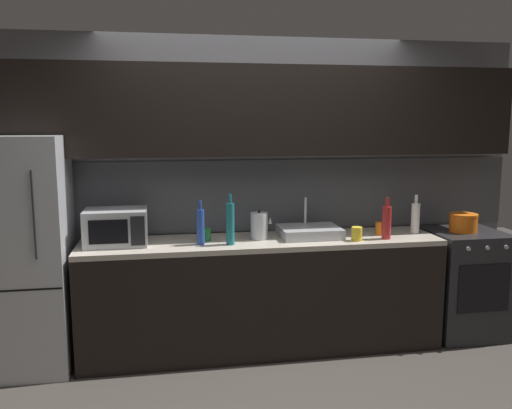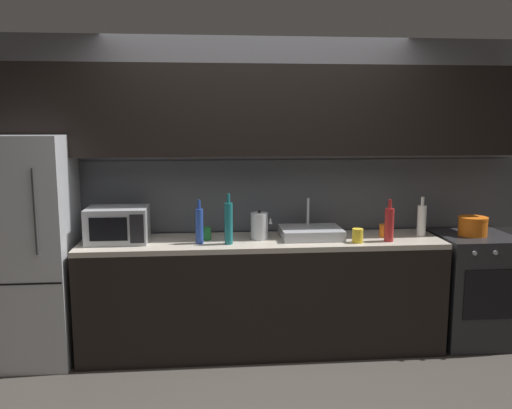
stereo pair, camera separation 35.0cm
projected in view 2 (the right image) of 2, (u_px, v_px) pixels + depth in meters
The scene contains 16 objects.
ground_plane at pixel (276, 406), 3.48m from camera, with size 10.00×10.00×0.00m, color #3D3833.
back_wall at pixel (259, 154), 4.41m from camera, with size 4.57×0.44×2.50m.
counter_run at pixel (262, 294), 4.29m from camera, with size 2.83×0.60×0.90m.
refrigerator at pixel (27, 249), 4.06m from camera, with size 0.68×0.69×1.72m.
oven_range at pixel (472, 288), 4.45m from camera, with size 0.60×0.62×0.90m.
microwave at pixel (118, 225), 4.12m from camera, with size 0.46×0.35×0.27m.
sink_basin at pixel (311, 233), 4.28m from camera, with size 0.48×0.38×0.30m.
kettle at pixel (259, 226), 4.22m from camera, with size 0.17×0.14×0.23m.
wine_bottle_teal at pixel (229, 223), 4.04m from camera, with size 0.06×0.06×0.39m.
wine_bottle_white at pixel (422, 220), 4.33m from camera, with size 0.07×0.07×0.32m.
wine_bottle_blue at pixel (199, 225), 4.07m from camera, with size 0.06×0.06×0.34m.
wine_bottle_red at pixel (389, 224), 4.14m from camera, with size 0.07×0.07×0.33m.
mug_orange at pixel (384, 231), 4.30m from camera, with size 0.07×0.07×0.10m, color orange.
mug_green at pixel (206, 234), 4.20m from camera, with size 0.08×0.08×0.10m, color #1E6B2D.
mug_yellow at pixel (358, 236), 4.11m from camera, with size 0.08×0.08×0.11m, color gold.
cooking_pot at pixel (473, 226), 4.36m from camera, with size 0.23×0.23×0.15m.
Camera 2 is at (-0.43, -3.20, 1.83)m, focal length 37.67 mm.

